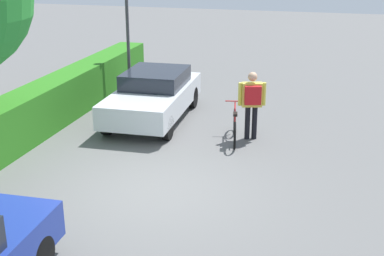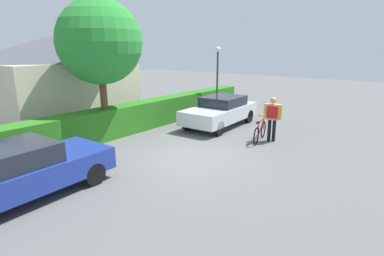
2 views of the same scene
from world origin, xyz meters
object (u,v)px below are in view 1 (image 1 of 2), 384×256
bicycle (235,127)px  person_rider (252,99)px  street_lamp (127,22)px  parked_car_far (154,95)px

bicycle → person_rider: (0.22, -0.37, 0.67)m
bicycle → street_lamp: bearing=51.8°
person_rider → street_lamp: (2.94, 4.40, 1.31)m
person_rider → street_lamp: size_ratio=0.48×
person_rider → street_lamp: bearing=56.2°
parked_car_far → street_lamp: street_lamp is taller
person_rider → street_lamp: 5.45m
bicycle → person_rider: size_ratio=1.02×
parked_car_far → person_rider: bearing=-106.9°
street_lamp → person_rider: bearing=-123.8°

